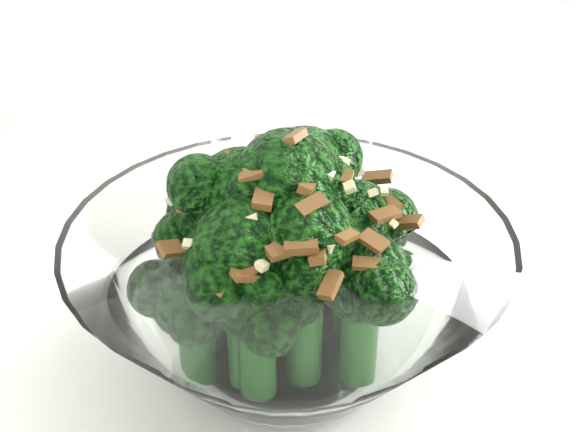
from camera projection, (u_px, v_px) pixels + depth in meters
name	position (u px, v px, depth m)	size (l,w,h in m)	color
table	(423.00, 347.00, 0.59)	(1.40, 1.16, 0.75)	white
broccoli_dish	(286.00, 281.00, 0.45)	(0.25, 0.25, 0.15)	white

